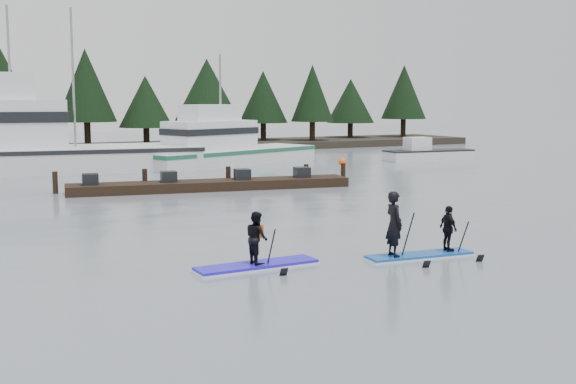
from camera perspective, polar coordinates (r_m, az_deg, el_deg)
name	(u,v)px	position (r m, az deg, el deg)	size (l,w,h in m)	color
ground	(388,258)	(19.65, 7.91, -5.20)	(160.00, 160.00, 0.00)	slate
far_shore	(82,150)	(58.92, -15.93, 3.25)	(70.00, 8.00, 0.60)	#2D281E
treeline	(83,153)	(58.95, -15.92, 2.96)	(60.00, 4.00, 8.00)	black
fishing_boat_large	(21,158)	(44.84, -20.37, 2.53)	(19.82, 7.72, 10.71)	silver
fishing_boat_medium	(224,156)	(47.10, -5.07, 2.84)	(13.45, 8.06, 7.93)	silver
skiff	(429,155)	(51.11, 11.06, 2.88)	(6.25, 1.88, 0.73)	silver
floating_dock	(211,185)	(34.11, -6.07, 0.54)	(13.21, 1.76, 0.44)	black
buoy_c	(342,164)	(47.41, 4.33, 2.21)	(0.53, 0.53, 0.53)	#FF620C
paddleboard_solo	(257,249)	(18.26, -2.49, -4.49)	(3.23, 1.11, 1.88)	#2217D9
paddleboard_duo	(416,233)	(19.67, 10.11, -3.18)	(3.06, 1.25, 2.31)	#114BA7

